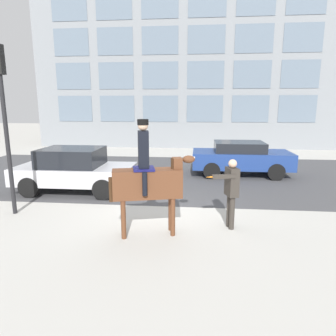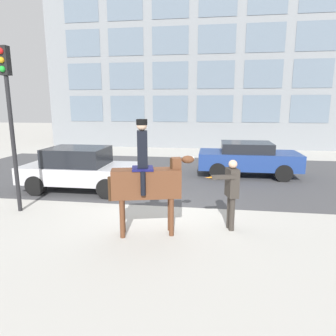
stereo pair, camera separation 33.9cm
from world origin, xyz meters
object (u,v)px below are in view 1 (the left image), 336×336
Objects in this scene: mounted_horse_lead at (148,180)px; traffic_light at (3,105)px; street_car_near_lane at (75,169)px; pedestrian_bystander at (231,189)px; street_car_far_lane at (241,157)px.

traffic_light is at bearing 151.96° from mounted_horse_lead.
street_car_near_lane is at bearing 119.48° from mounted_horse_lead.
pedestrian_bystander is 5.67m from street_car_near_lane.
pedestrian_bystander is at bearing -28.57° from street_car_near_lane.
mounted_horse_lead reaches higher than pedestrian_bystander.
traffic_light is (-6.81, -5.37, 2.16)m from street_car_far_lane.
mounted_horse_lead is 7.00m from street_car_far_lane.
mounted_horse_lead is at bearing -46.43° from street_car_near_lane.
mounted_horse_lead is 0.60× the size of traffic_light.
pedestrian_bystander is 0.43× the size of street_car_near_lane.
mounted_horse_lead is at bearing -0.23° from pedestrian_bystander.
traffic_light is (-3.89, 0.97, 1.63)m from mounted_horse_lead.
street_car_near_lane is 0.97× the size of street_car_far_lane.
traffic_light is at bearing -20.42° from pedestrian_bystander.
pedestrian_bystander is at bearing 1.87° from mounted_horse_lead.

